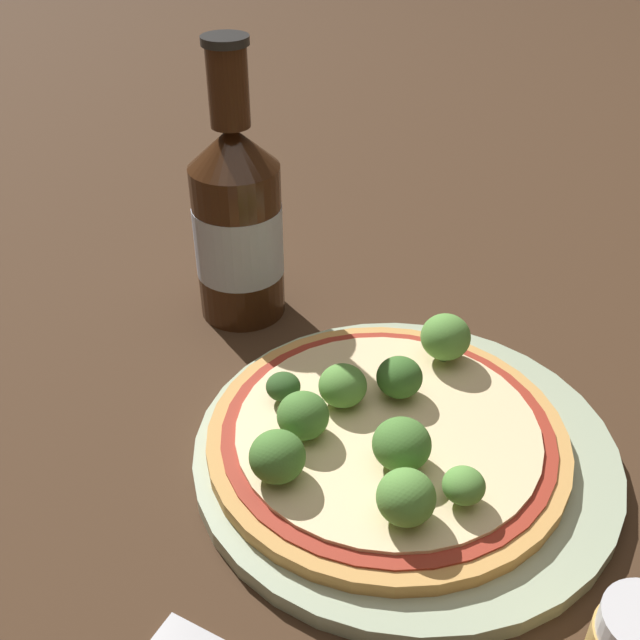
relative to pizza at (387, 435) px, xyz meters
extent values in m
plane|color=#3D2819|center=(0.02, -0.01, -0.02)|extent=(3.00, 3.00, 0.00)
cylinder|color=#A3B293|center=(0.00, -0.01, -0.01)|extent=(0.28, 0.28, 0.01)
cylinder|color=tan|center=(0.00, 0.00, 0.00)|extent=(0.23, 0.23, 0.01)
cylinder|color=maroon|center=(0.00, 0.00, 0.00)|extent=(0.21, 0.21, 0.00)
cylinder|color=beige|center=(0.00, 0.00, 0.01)|extent=(0.20, 0.20, 0.00)
cylinder|color=#6B8E51|center=(0.03, 0.00, 0.01)|extent=(0.01, 0.01, 0.01)
ellipsoid|color=#386628|center=(0.03, 0.00, 0.02)|extent=(0.03, 0.03, 0.03)
cylinder|color=#6B8E51|center=(-0.03, -0.02, 0.01)|extent=(0.01, 0.01, 0.01)
ellipsoid|color=#477A33|center=(-0.03, -0.02, 0.02)|extent=(0.04, 0.04, 0.03)
cylinder|color=#6B8E51|center=(-0.03, 0.05, 0.01)|extent=(0.01, 0.01, 0.01)
ellipsoid|color=#477A33|center=(-0.03, 0.05, 0.02)|extent=(0.03, 0.03, 0.03)
cylinder|color=#6B8E51|center=(0.01, 0.04, 0.01)|extent=(0.01, 0.01, 0.01)
ellipsoid|color=#568E3D|center=(0.01, 0.04, 0.02)|extent=(0.03, 0.03, 0.03)
cylinder|color=#6B8E51|center=(-0.07, -0.03, 0.01)|extent=(0.01, 0.01, 0.01)
ellipsoid|color=#568E3D|center=(-0.07, -0.03, 0.02)|extent=(0.03, 0.03, 0.03)
cylinder|color=#6B8E51|center=(-0.07, 0.04, 0.01)|extent=(0.01, 0.01, 0.01)
ellipsoid|color=#477A33|center=(-0.07, 0.04, 0.02)|extent=(0.03, 0.03, 0.03)
cylinder|color=#6B8E51|center=(0.00, 0.07, 0.01)|extent=(0.01, 0.01, 0.01)
ellipsoid|color=#2D5123|center=(0.00, 0.07, 0.02)|extent=(0.02, 0.02, 0.02)
cylinder|color=#6B8E51|center=(-0.04, -0.06, 0.01)|extent=(0.01, 0.01, 0.01)
ellipsoid|color=#568E3D|center=(-0.04, -0.06, 0.02)|extent=(0.02, 0.02, 0.02)
cylinder|color=#6B8E51|center=(0.08, -0.02, 0.01)|extent=(0.01, 0.01, 0.01)
ellipsoid|color=#568E3D|center=(0.08, -0.02, 0.03)|extent=(0.04, 0.04, 0.03)
cylinder|color=#381E0F|center=(0.11, 0.17, 0.05)|extent=(0.07, 0.07, 0.13)
cylinder|color=#B2BCD1|center=(0.11, 0.17, 0.05)|extent=(0.07, 0.07, 0.06)
cone|color=#381E0F|center=(0.11, 0.17, 0.13)|extent=(0.07, 0.07, 0.03)
cylinder|color=#381E0F|center=(0.11, 0.17, 0.17)|extent=(0.03, 0.03, 0.06)
cylinder|color=black|center=(0.11, 0.17, 0.20)|extent=(0.03, 0.03, 0.01)
camera|label=1|loc=(-0.34, -0.11, 0.34)|focal=42.00mm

